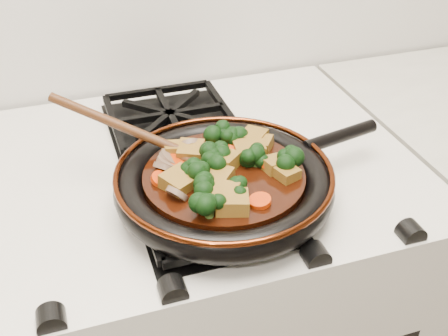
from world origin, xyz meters
name	(u,v)px	position (x,y,z in m)	size (l,w,h in m)	color
stove	(197,336)	(0.00, 1.69, 0.45)	(0.76, 0.60, 0.90)	beige
burner_grate_front	(215,205)	(0.00, 1.55, 0.91)	(0.23, 0.23, 0.03)	black
burner_grate_back	(170,118)	(0.00, 1.83, 0.91)	(0.23, 0.23, 0.03)	black
skillet	(225,182)	(0.02, 1.56, 0.94)	(0.45, 0.33, 0.05)	black
braising_sauce	(224,180)	(0.02, 1.56, 0.95)	(0.24, 0.24, 0.02)	black
tofu_cube_0	(219,178)	(0.01, 1.55, 0.97)	(0.04, 0.04, 0.02)	brown
tofu_cube_1	(191,151)	(-0.01, 1.63, 0.97)	(0.04, 0.04, 0.02)	brown
tofu_cube_2	(223,196)	(0.00, 1.50, 0.97)	(0.04, 0.04, 0.02)	brown
tofu_cube_3	(275,164)	(0.10, 1.55, 0.97)	(0.03, 0.04, 0.02)	brown
tofu_cube_4	(225,162)	(0.03, 1.58, 0.97)	(0.04, 0.04, 0.02)	brown
tofu_cube_5	(250,150)	(0.07, 1.60, 0.97)	(0.04, 0.05, 0.02)	brown
tofu_cube_6	(232,203)	(0.00, 1.48, 0.97)	(0.04, 0.04, 0.02)	brown
tofu_cube_7	(253,138)	(0.09, 1.63, 0.97)	(0.04, 0.04, 0.02)	brown
tofu_cube_8	(260,144)	(0.10, 1.61, 0.97)	(0.04, 0.03, 0.02)	brown
tofu_cube_9	(286,173)	(0.10, 1.53, 0.97)	(0.04, 0.03, 0.02)	brown
tofu_cube_10	(180,181)	(-0.05, 1.55, 0.97)	(0.04, 0.05, 0.02)	brown
tofu_cube_11	(175,150)	(-0.04, 1.64, 0.97)	(0.04, 0.03, 0.02)	brown
broccoli_floret_0	(209,209)	(-0.03, 1.48, 0.97)	(0.06, 0.06, 0.05)	black
broccoli_floret_1	(257,161)	(0.07, 1.57, 0.97)	(0.06, 0.06, 0.05)	black
broccoli_floret_2	(242,190)	(0.03, 1.51, 0.97)	(0.06, 0.06, 0.05)	black
broccoli_floret_3	(217,139)	(0.03, 1.64, 0.97)	(0.06, 0.06, 0.05)	black
broccoli_floret_4	(200,174)	(-0.02, 1.56, 0.97)	(0.06, 0.06, 0.05)	black
broccoli_floret_5	(207,165)	(0.00, 1.58, 0.97)	(0.06, 0.06, 0.06)	black
broccoli_floret_6	(232,137)	(0.06, 1.64, 0.97)	(0.06, 0.06, 0.05)	black
broccoli_floret_7	(214,156)	(0.01, 1.59, 0.97)	(0.06, 0.06, 0.06)	black
broccoli_floret_8	(201,192)	(-0.03, 1.52, 0.97)	(0.06, 0.06, 0.05)	black
broccoli_floret_9	(287,164)	(0.11, 1.54, 0.97)	(0.06, 0.06, 0.05)	black
carrot_coin_0	(211,150)	(0.02, 1.63, 0.96)	(0.03, 0.03, 0.01)	#C42F05
carrot_coin_1	(227,154)	(0.04, 1.61, 0.96)	(0.03, 0.03, 0.01)	#C42F05
carrot_coin_2	(260,201)	(0.04, 1.48, 0.96)	(0.03, 0.03, 0.01)	#C42F05
carrot_coin_3	(269,165)	(0.09, 1.56, 0.96)	(0.03, 0.03, 0.01)	#C42F05
carrot_coin_4	(161,179)	(-0.07, 1.57, 0.96)	(0.03, 0.03, 0.01)	#C42F05
carrot_coin_5	(175,162)	(-0.04, 1.61, 0.96)	(0.03, 0.03, 0.01)	#C42F05
mushroom_slice_0	(165,167)	(-0.06, 1.60, 0.97)	(0.04, 0.04, 0.01)	brown
mushroom_slice_1	(190,146)	(-0.01, 1.64, 0.97)	(0.04, 0.04, 0.01)	brown
mushroom_slice_2	(171,158)	(-0.05, 1.62, 0.97)	(0.04, 0.04, 0.01)	brown
mushroom_slice_3	(167,163)	(-0.06, 1.61, 0.97)	(0.03, 0.03, 0.01)	brown
mushroom_slice_4	(177,194)	(-0.06, 1.53, 0.97)	(0.03, 0.03, 0.01)	brown
wooden_spoon	(150,138)	(-0.07, 1.66, 0.98)	(0.14, 0.10, 0.23)	#43230E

